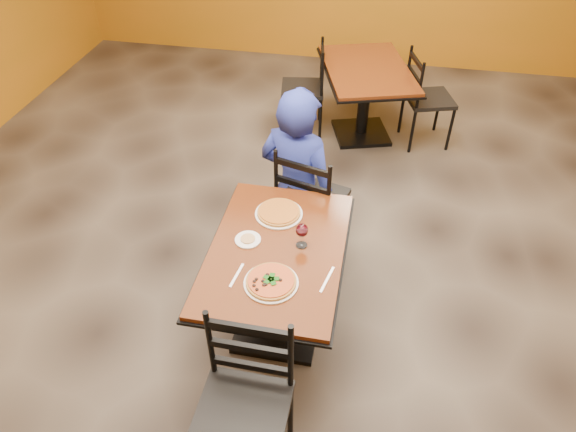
% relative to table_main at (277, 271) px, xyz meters
% --- Properties ---
extents(floor, '(7.00, 8.00, 0.01)m').
position_rel_table_main_xyz_m(floor, '(0.00, 0.50, -0.56)').
color(floor, black).
rests_on(floor, ground).
extents(table_main, '(0.83, 1.23, 0.75)m').
position_rel_table_main_xyz_m(table_main, '(0.00, 0.00, 0.00)').
color(table_main, '#5E310E').
rests_on(table_main, floor).
extents(table_second, '(1.13, 1.39, 0.75)m').
position_rel_table_main_xyz_m(table_second, '(0.35, 2.64, -0.00)').
color(table_second, '#5E310E').
rests_on(table_second, floor).
extents(chair_main_near, '(0.46, 0.46, 1.01)m').
position_rel_table_main_xyz_m(chair_main_near, '(0.02, -0.94, -0.05)').
color(chair_main_near, black).
rests_on(chair_main_near, floor).
extents(chair_main_far, '(0.55, 0.55, 0.98)m').
position_rel_table_main_xyz_m(chair_main_far, '(0.10, 0.84, -0.06)').
color(chair_main_far, black).
rests_on(chair_main_far, floor).
extents(chair_second_left, '(0.48, 0.48, 0.93)m').
position_rel_table_main_xyz_m(chair_second_left, '(-0.29, 2.64, -0.09)').
color(chair_second_left, black).
rests_on(chair_second_left, floor).
extents(chair_second_right, '(0.53, 0.53, 0.95)m').
position_rel_table_main_xyz_m(chair_second_right, '(0.99, 2.64, -0.08)').
color(chair_second_right, black).
rests_on(chair_second_right, floor).
extents(diner, '(0.74, 0.60, 1.31)m').
position_rel_table_main_xyz_m(diner, '(-0.05, 1.00, 0.10)').
color(diner, '#1C2D9C').
rests_on(diner, floor).
extents(plate_main, '(0.31, 0.31, 0.01)m').
position_rel_table_main_xyz_m(plate_main, '(0.03, -0.28, 0.20)').
color(plate_main, white).
rests_on(plate_main, table_main).
extents(pizza_main, '(0.28, 0.28, 0.02)m').
position_rel_table_main_xyz_m(pizza_main, '(0.03, -0.28, 0.21)').
color(pizza_main, '#970B0A').
rests_on(pizza_main, plate_main).
extents(plate_far, '(0.31, 0.31, 0.01)m').
position_rel_table_main_xyz_m(plate_far, '(-0.05, 0.32, 0.20)').
color(plate_far, white).
rests_on(plate_far, table_main).
extents(pizza_far, '(0.28, 0.28, 0.02)m').
position_rel_table_main_xyz_m(pizza_far, '(-0.05, 0.32, 0.21)').
color(pizza_far, orange).
rests_on(pizza_far, plate_far).
extents(side_plate, '(0.16, 0.16, 0.01)m').
position_rel_table_main_xyz_m(side_plate, '(-0.19, 0.04, 0.20)').
color(side_plate, white).
rests_on(side_plate, table_main).
extents(dip, '(0.09, 0.09, 0.01)m').
position_rel_table_main_xyz_m(dip, '(-0.19, 0.04, 0.21)').
color(dip, tan).
rests_on(dip, side_plate).
extents(wine_glass, '(0.08, 0.08, 0.18)m').
position_rel_table_main_xyz_m(wine_glass, '(0.14, 0.06, 0.28)').
color(wine_glass, white).
rests_on(wine_glass, table_main).
extents(fork, '(0.04, 0.19, 0.00)m').
position_rel_table_main_xyz_m(fork, '(-0.18, -0.25, 0.20)').
color(fork, silver).
rests_on(fork, table_main).
extents(knife, '(0.06, 0.21, 0.00)m').
position_rel_table_main_xyz_m(knife, '(0.33, -0.19, 0.20)').
color(knife, silver).
rests_on(knife, table_main).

